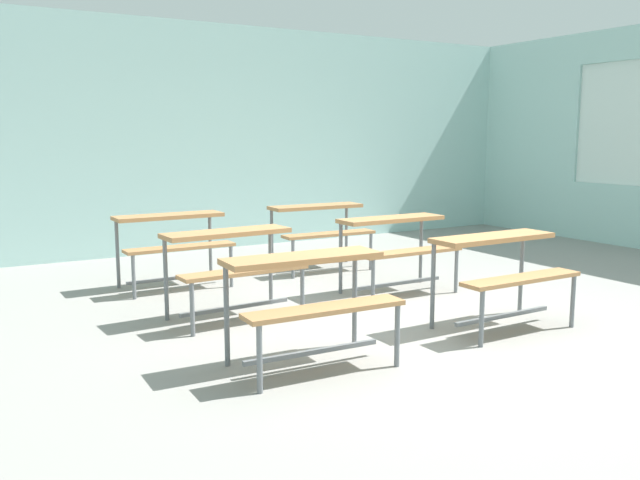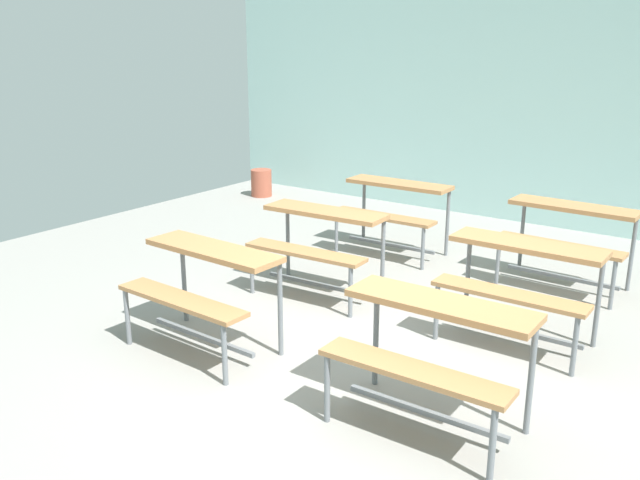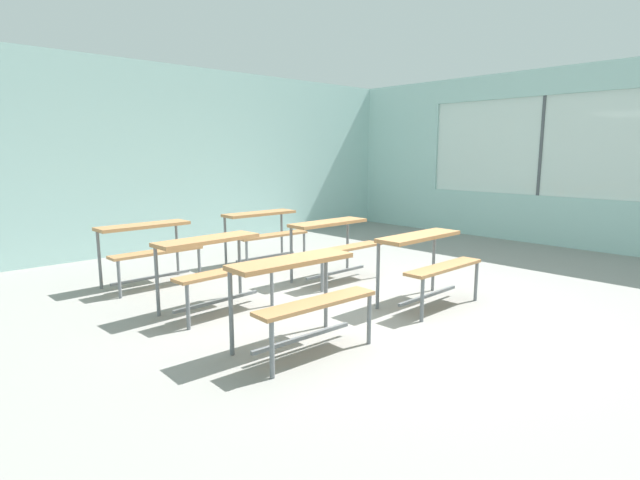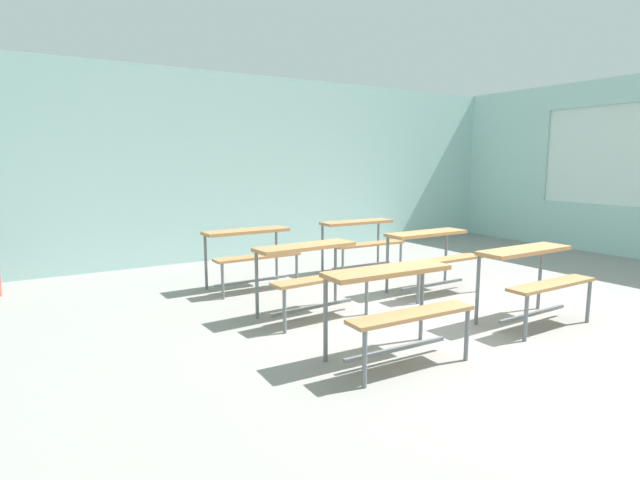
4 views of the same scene
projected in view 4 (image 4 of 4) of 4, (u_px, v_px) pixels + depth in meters
ground at (468, 325)px, 5.00m from camera, size 10.00×9.00×0.05m
wall_back at (269, 167)px, 8.54m from camera, size 10.00×0.12×3.00m
desk_bench_r0c0 at (395, 293)px, 3.98m from camera, size 1.12×0.63×0.74m
desk_bench_r0c1 at (533, 268)px, 4.91m from camera, size 1.10×0.60×0.74m
desk_bench_r1c0 at (311, 263)px, 5.14m from camera, size 1.13×0.65×0.74m
desk_bench_r1c1 at (432, 247)px, 6.09m from camera, size 1.10×0.59×0.74m
desk_bench_r2c0 at (250, 244)px, 6.28m from camera, size 1.11×0.61×0.74m
desk_bench_r2c1 at (361, 234)px, 7.22m from camera, size 1.12×0.63×0.74m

